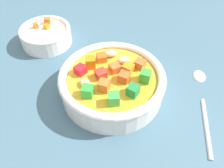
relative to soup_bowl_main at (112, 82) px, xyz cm
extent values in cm
cube|color=#42667A|center=(0.00, -0.01, -3.85)|extent=(140.00, 140.00, 2.00)
cylinder|color=white|center=(0.00, -0.01, -0.87)|extent=(19.00, 19.00, 3.95)
torus|color=white|center=(0.00, -0.01, 1.57)|extent=(19.40, 19.40, 1.54)
cylinder|color=gold|center=(0.00, -0.01, 1.31)|extent=(16.09, 16.09, 0.40)
cube|color=orange|center=(1.48, 2.95, 2.41)|extent=(2.33, 2.33, 1.82)
cube|color=green|center=(-5.72, 1.21, 2.55)|extent=(2.33, 2.33, 2.09)
cube|color=#BE3429|center=(1.97, -0.32, 2.22)|extent=(2.37, 2.37, 1.43)
cube|color=#DA622F|center=(-5.28, -2.34, 2.24)|extent=(2.48, 2.48, 1.47)
cube|color=green|center=(4.18, 4.09, 2.43)|extent=(2.13, 2.13, 1.86)
ellipsoid|color=beige|center=(-2.38, -3.69, 2.12)|extent=(2.70, 1.94, 1.23)
cube|color=orange|center=(-2.04, 1.00, 2.31)|extent=(2.41, 2.41, 1.60)
cube|color=green|center=(-0.37, 5.93, 2.50)|extent=(1.86, 1.86, 1.98)
cube|color=orange|center=(3.85, -2.78, 2.56)|extent=(1.90, 1.90, 2.10)
cube|color=orange|center=(-2.98, -1.34, 2.20)|extent=(2.50, 2.50, 1.39)
cube|color=#22823D|center=(-3.28, 4.25, 2.42)|extent=(2.50, 2.50, 1.83)
cube|color=#D4601F|center=(1.80, -4.52, 2.16)|extent=(2.14, 2.14, 1.31)
ellipsoid|color=beige|center=(4.67, 2.00, 2.04)|extent=(2.73, 2.98, 1.06)
cube|color=orange|center=(-0.59, -1.51, 2.21)|extent=(2.40, 2.40, 1.40)
cube|color=red|center=(5.65, -1.25, 2.23)|extent=(2.53, 2.53, 1.45)
ellipsoid|color=beige|center=(-0.34, -5.69, 2.11)|extent=(2.62, 1.79, 1.20)
cylinder|color=silver|center=(-15.71, 8.51, -2.47)|extent=(3.15, 11.91, 0.75)
ellipsoid|color=silver|center=(-18.20, -3.60, -2.40)|extent=(3.20, 3.98, 0.88)
cylinder|color=white|center=(14.78, -16.50, -1.16)|extent=(11.62, 11.62, 3.38)
torus|color=white|center=(14.78, -16.50, 0.76)|extent=(11.73, 11.73, 0.93)
cube|color=orange|center=(16.96, -17.82, 1.10)|extent=(1.54, 1.54, 1.14)
cube|color=orange|center=(14.35, -17.35, 1.07)|extent=(1.51, 1.51, 1.07)
cube|color=orange|center=(14.53, -19.58, 1.21)|extent=(1.42, 1.42, 1.36)
camera|label=1|loc=(1.25, 28.81, 30.64)|focal=36.61mm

